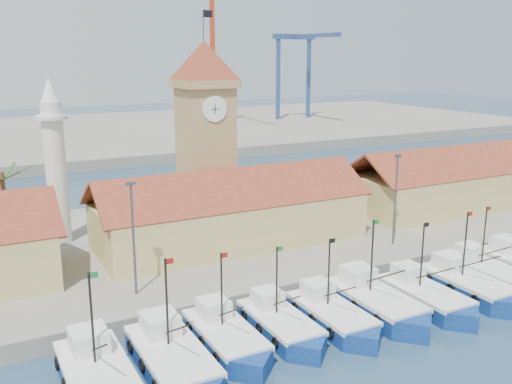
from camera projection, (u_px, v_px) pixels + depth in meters
ground at (352, 343)px, 40.30m from camera, size 400.00×400.00×0.00m
quay at (215, 238)px, 60.77m from camera, size 140.00×32.00×1.50m
terminal at (69, 136)px, 134.70m from camera, size 240.00×80.00×2.00m
boat_0 at (100, 382)px, 33.97m from camera, size 3.81×10.45×7.91m
boat_1 at (174, 363)px, 36.09m from camera, size 3.83×10.49×7.94m
boat_2 at (227, 340)px, 39.17m from camera, size 3.46×9.47×7.16m
boat_3 at (282, 327)px, 41.10m from camera, size 3.34×9.14×6.91m
boat_4 at (334, 318)px, 42.45m from camera, size 3.41×9.34×7.07m
boat_5 at (378, 305)px, 44.44m from camera, size 3.82×10.47×7.93m
boat_6 at (427, 299)px, 45.72m from camera, size 3.51×9.61×7.28m
boat_7 at (470, 288)px, 47.82m from camera, size 3.65×10.00×7.57m
boat_8 at (489, 274)px, 50.98m from camera, size 3.43×9.40×7.12m
hall_center at (231, 218)px, 56.56m from camera, size 27.04×10.13×7.61m
hall_right at (463, 185)px, 71.02m from camera, size 31.20×10.13×7.61m
clock_tower at (206, 131)px, 59.84m from camera, size 5.80×5.80×22.70m
minaret at (55, 161)px, 55.32m from camera, size 3.00×3.00×16.30m
palm_tree at (5, 207)px, 52.16m from camera, size 5.60×5.03×8.39m
lamp_posts at (275, 213)px, 49.32m from camera, size 80.70×0.25×9.03m
crane_red_right at (214, 29)px, 139.44m from camera, size 1.00×31.45×43.03m
gantry at (300, 53)px, 155.33m from camera, size 13.00×22.00×23.20m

